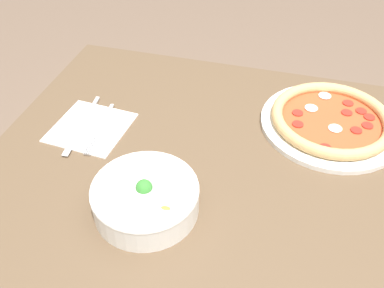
{
  "coord_description": "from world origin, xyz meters",
  "views": [
    {
      "loc": [
        -0.08,
        0.65,
        1.4
      ],
      "look_at": [
        0.11,
        -0.03,
        0.78
      ],
      "focal_mm": 40.0,
      "sensor_mm": 36.0,
      "label": 1
    }
  ],
  "objects": [
    {
      "name": "bowl",
      "position": [
        0.15,
        0.16,
        0.8
      ],
      "size": [
        0.2,
        0.2,
        0.08
      ],
      "color": "white",
      "rests_on": "dining_table"
    },
    {
      "name": "knife",
      "position": [
        0.38,
        -0.05,
        0.77
      ],
      "size": [
        0.03,
        0.23,
        0.01
      ],
      "rotation": [
        0.0,
        0.0,
        1.67
      ],
      "color": "silver",
      "rests_on": "napkin"
    },
    {
      "name": "pizza",
      "position": [
        -0.18,
        -0.2,
        0.78
      ],
      "size": [
        0.33,
        0.33,
        0.04
      ],
      "color": "white",
      "rests_on": "dining_table"
    },
    {
      "name": "napkin",
      "position": [
        0.36,
        -0.04,
        0.77
      ],
      "size": [
        0.18,
        0.18,
        0.0
      ],
      "color": "white",
      "rests_on": "dining_table"
    },
    {
      "name": "fork",
      "position": [
        0.33,
        -0.04,
        0.77
      ],
      "size": [
        0.03,
        0.19,
        0.0
      ],
      "rotation": [
        0.0,
        0.0,
        1.67
      ],
      "color": "silver",
      "rests_on": "napkin"
    },
    {
      "name": "dining_table",
      "position": [
        0.0,
        0.0,
        0.64
      ],
      "size": [
        1.1,
        0.82,
        0.76
      ],
      "color": "brown",
      "rests_on": "ground_plane"
    }
  ]
}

